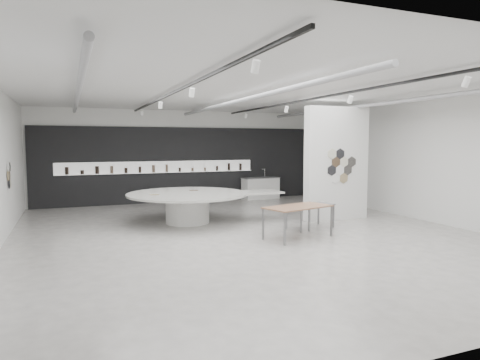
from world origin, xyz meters
name	(u,v)px	position (x,y,z in m)	size (l,w,h in m)	color
room	(245,157)	(-0.09, 0.00, 2.07)	(12.02, 14.02, 3.82)	#B9B5AF
back_wall_display	(181,165)	(-0.08, 6.93, 1.54)	(11.80, 0.27, 3.10)	black
partition_column	(336,164)	(3.50, 1.00, 1.80)	(2.20, 0.38, 3.60)	white
display_island	(190,203)	(-1.03, 2.13, 0.61)	(4.86, 3.88, 0.94)	white
sample_table_wood	(298,208)	(1.02, -0.94, 0.77)	(1.95, 1.33, 0.83)	#855D44
sample_table_stone	(310,206)	(1.96, 0.02, 0.64)	(1.48, 0.97, 0.70)	gray
kitchen_counter	(261,188)	(3.36, 6.51, 0.47)	(1.72, 0.82, 1.31)	white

